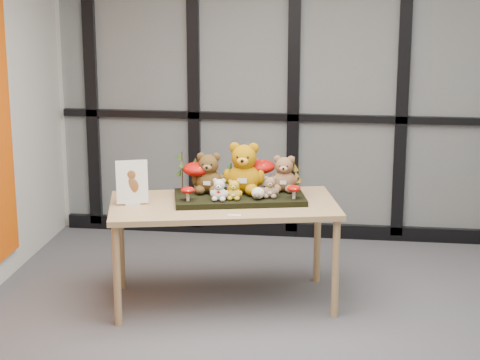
# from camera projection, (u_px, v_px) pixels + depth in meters

# --- Properties ---
(room_shell) EXTENTS (5.00, 5.00, 5.00)m
(room_shell) POSITION_uv_depth(u_px,v_px,m) (344.00, 84.00, 4.74)
(room_shell) COLOR beige
(room_shell) RESTS_ON floor
(glass_partition) EXTENTS (4.90, 0.06, 2.78)m
(glass_partition) POSITION_uv_depth(u_px,v_px,m) (348.00, 75.00, 7.18)
(glass_partition) COLOR #2D383F
(glass_partition) RESTS_ON floor
(display_table) EXTENTS (1.68, 1.10, 0.72)m
(display_table) POSITION_uv_depth(u_px,v_px,m) (223.00, 212.00, 5.95)
(display_table) COLOR tan
(display_table) RESTS_ON floor
(diorama_tray) EXTENTS (0.97, 0.63, 0.04)m
(diorama_tray) POSITION_uv_depth(u_px,v_px,m) (239.00, 197.00, 6.00)
(diorama_tray) COLOR black
(diorama_tray) RESTS_ON display_table
(bear_pooh_yellow) EXTENTS (0.35, 0.33, 0.39)m
(bear_pooh_yellow) POSITION_uv_depth(u_px,v_px,m) (244.00, 165.00, 6.02)
(bear_pooh_yellow) COLOR #A56D04
(bear_pooh_yellow) RESTS_ON diorama_tray
(bear_brown_medium) EXTENTS (0.28, 0.26, 0.31)m
(bear_brown_medium) POSITION_uv_depth(u_px,v_px,m) (209.00, 171.00, 6.02)
(bear_brown_medium) COLOR #4D3616
(bear_brown_medium) RESTS_ON diorama_tray
(bear_tan_back) EXTENTS (0.25, 0.23, 0.28)m
(bear_tan_back) POSITION_uv_depth(u_px,v_px,m) (284.00, 171.00, 6.07)
(bear_tan_back) COLOR brown
(bear_tan_back) RESTS_ON diorama_tray
(bear_small_yellow) EXTENTS (0.14, 0.13, 0.15)m
(bear_small_yellow) POSITION_uv_depth(u_px,v_px,m) (234.00, 189.00, 5.86)
(bear_small_yellow) COLOR gold
(bear_small_yellow) RESTS_ON diorama_tray
(bear_white_bow) EXTENTS (0.15, 0.14, 0.17)m
(bear_white_bow) POSITION_uv_depth(u_px,v_px,m) (219.00, 188.00, 5.84)
(bear_white_bow) COLOR silver
(bear_white_bow) RESTS_ON diorama_tray
(bear_beige_small) EXTENTS (0.15, 0.14, 0.16)m
(bear_beige_small) POSITION_uv_depth(u_px,v_px,m) (270.00, 186.00, 5.91)
(bear_beige_small) COLOR #86684B
(bear_beige_small) RESTS_ON diorama_tray
(plush_cream_hedgehog) EXTENTS (0.08, 0.08, 0.09)m
(plush_cream_hedgehog) POSITION_uv_depth(u_px,v_px,m) (258.00, 193.00, 5.88)
(plush_cream_hedgehog) COLOR white
(plush_cream_hedgehog) RESTS_ON diorama_tray
(mushroom_back_left) EXTENTS (0.20, 0.20, 0.23)m
(mushroom_back_left) POSITION_uv_depth(u_px,v_px,m) (197.00, 175.00, 6.06)
(mushroom_back_left) COLOR #9A0904
(mushroom_back_left) RESTS_ON diorama_tray
(mushroom_back_right) EXTENTS (0.21, 0.21, 0.23)m
(mushroom_back_right) POSITION_uv_depth(u_px,v_px,m) (260.00, 173.00, 6.11)
(mushroom_back_right) COLOR #9A0904
(mushroom_back_right) RESTS_ON diorama_tray
(mushroom_front_left) EXTENTS (0.09, 0.09, 0.11)m
(mushroom_front_left) POSITION_uv_depth(u_px,v_px,m) (188.00, 193.00, 5.83)
(mushroom_front_left) COLOR #9A0904
(mushroom_front_left) RESTS_ON diorama_tray
(mushroom_front_right) EXTENTS (0.09, 0.09, 0.10)m
(mushroom_front_right) POSITION_uv_depth(u_px,v_px,m) (294.00, 191.00, 5.88)
(mushroom_front_right) COLOR #9A0904
(mushroom_front_right) RESTS_ON diorama_tray
(sprig_green_far_left) EXTENTS (0.05, 0.05, 0.29)m
(sprig_green_far_left) POSITION_uv_depth(u_px,v_px,m) (182.00, 172.00, 6.03)
(sprig_green_far_left) COLOR #16380C
(sprig_green_far_left) RESTS_ON diorama_tray
(sprig_green_mid_left) EXTENTS (0.05, 0.05, 0.23)m
(sprig_green_mid_left) POSITION_uv_depth(u_px,v_px,m) (198.00, 174.00, 6.10)
(sprig_green_mid_left) COLOR #16380C
(sprig_green_mid_left) RESTS_ON diorama_tray
(sprig_dry_far_right) EXTENTS (0.05, 0.05, 0.24)m
(sprig_dry_far_right) POSITION_uv_depth(u_px,v_px,m) (292.00, 173.00, 6.09)
(sprig_dry_far_right) COLOR brown
(sprig_dry_far_right) RESTS_ON diorama_tray
(sprig_dry_mid_right) EXTENTS (0.05, 0.05, 0.21)m
(sprig_dry_mid_right) POSITION_uv_depth(u_px,v_px,m) (298.00, 179.00, 5.99)
(sprig_dry_mid_right) COLOR brown
(sprig_dry_mid_right) RESTS_ON diorama_tray
(sprig_green_centre) EXTENTS (0.05, 0.05, 0.18)m
(sprig_green_centre) POSITION_uv_depth(u_px,v_px,m) (231.00, 176.00, 6.14)
(sprig_green_centre) COLOR #16380C
(sprig_green_centre) RESTS_ON diorama_tray
(sign_holder) EXTENTS (0.22, 0.11, 0.30)m
(sign_holder) POSITION_uv_depth(u_px,v_px,m) (132.00, 184.00, 5.86)
(sign_holder) COLOR silver
(sign_holder) RESTS_ON display_table
(label_card) EXTENTS (0.09, 0.03, 0.00)m
(label_card) POSITION_uv_depth(u_px,v_px,m) (234.00, 215.00, 5.64)
(label_card) COLOR white
(label_card) RESTS_ON display_table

